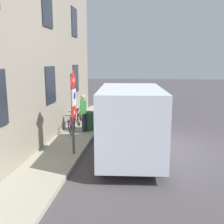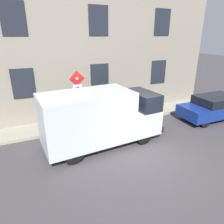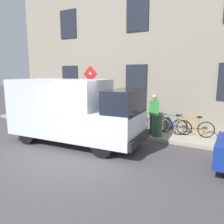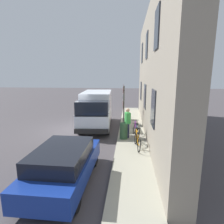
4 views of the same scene
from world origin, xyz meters
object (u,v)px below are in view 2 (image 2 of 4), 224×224
(delivery_van, at_px, (100,117))
(sign_post_stacked, at_px, (78,94))
(bicycle_orange, at_px, (144,104))
(litter_bin, at_px, (132,109))
(bicycle_blue, at_px, (132,106))
(pedestrian, at_px, (127,101))
(bicycle_purple, at_px, (120,108))
(parked_hatchback, at_px, (214,107))

(delivery_van, bearing_deg, sign_post_stacked, 99.45)
(bicycle_orange, xyz_separation_m, litter_bin, (-0.73, 1.29, 0.08))
(bicycle_blue, relative_size, litter_bin, 1.90)
(sign_post_stacked, distance_m, bicycle_orange, 4.81)
(delivery_van, bearing_deg, pedestrian, 37.69)
(sign_post_stacked, height_order, bicycle_purple, sign_post_stacked)
(delivery_van, xyz_separation_m, pedestrian, (2.27, -2.55, -0.26))
(sign_post_stacked, height_order, bicycle_blue, sign_post_stacked)
(delivery_van, height_order, bicycle_orange, delivery_van)
(bicycle_orange, relative_size, bicycle_purple, 1.00)
(bicycle_blue, distance_m, litter_bin, 0.85)
(parked_hatchback, relative_size, pedestrian, 2.34)
(parked_hatchback, distance_m, bicycle_orange, 4.09)
(sign_post_stacked, height_order, delivery_van, sign_post_stacked)
(parked_hatchback, xyz_separation_m, pedestrian, (2.11, 4.64, 0.34))
(parked_hatchback, relative_size, bicycle_blue, 2.35)
(bicycle_orange, distance_m, bicycle_blue, 0.86)
(bicycle_purple, distance_m, pedestrian, 0.79)
(sign_post_stacked, height_order, pedestrian, sign_post_stacked)
(delivery_van, distance_m, bicycle_blue, 4.32)
(sign_post_stacked, xyz_separation_m, litter_bin, (0.15, -3.22, -1.35))
(parked_hatchback, relative_size, bicycle_purple, 2.34)
(bicycle_blue, bearing_deg, bicycle_orange, -177.84)
(bicycle_purple, height_order, pedestrian, pedestrian)
(litter_bin, bearing_deg, parked_hatchback, -113.28)
(bicycle_blue, bearing_deg, litter_bin, 61.77)
(litter_bin, bearing_deg, bicycle_orange, -60.58)
(bicycle_orange, bearing_deg, litter_bin, 23.09)
(bicycle_blue, bearing_deg, pedestrian, 40.86)
(sign_post_stacked, xyz_separation_m, bicycle_blue, (0.87, -3.65, -1.42))
(sign_post_stacked, relative_size, bicycle_orange, 1.66)
(pedestrian, height_order, litter_bin, pedestrian)
(bicycle_orange, xyz_separation_m, bicycle_purple, (-0.00, 1.72, 0.00))
(delivery_van, relative_size, pedestrian, 3.17)
(bicycle_purple, bearing_deg, bicycle_blue, 171.70)
(bicycle_orange, distance_m, pedestrian, 1.69)
(bicycle_purple, bearing_deg, parked_hatchback, 143.18)
(sign_post_stacked, xyz_separation_m, parked_hatchback, (-1.75, -7.64, -1.20))
(bicycle_blue, bearing_deg, bicycle_purple, 2.31)
(bicycle_orange, xyz_separation_m, pedestrian, (-0.51, 1.50, 0.56))
(parked_hatchback, bearing_deg, litter_bin, -22.58)
(bicycle_orange, bearing_deg, parked_hatchback, 133.69)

